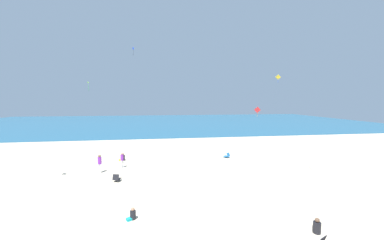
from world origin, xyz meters
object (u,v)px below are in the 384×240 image
(beach_chair_far_left, at_px, (117,178))
(person_2, at_px, (123,158))
(beach_chair_far_right, at_px, (227,156))
(person_3, at_px, (100,162))
(person_1, at_px, (317,227))
(kite_blue, at_px, (133,49))
(kite_yellow, at_px, (278,77))
(kite_lime, at_px, (89,83))
(person_0, at_px, (122,159))
(person_5, at_px, (132,215))
(kite_red, at_px, (257,110))

(beach_chair_far_left, distance_m, person_2, 6.42)
(beach_chair_far_left, xyz_separation_m, beach_chair_far_right, (10.98, 5.93, -0.04))
(person_3, bearing_deg, person_1, -82.69)
(kite_blue, bearing_deg, kite_yellow, -35.49)
(kite_lime, bearing_deg, person_0, -65.62)
(beach_chair_far_right, height_order, kite_yellow, kite_yellow)
(beach_chair_far_right, relative_size, person_2, 1.06)
(person_2, bearing_deg, kite_yellow, -178.78)
(person_1, distance_m, kite_blue, 37.47)
(person_3, distance_m, person_5, 9.37)
(beach_chair_far_right, xyz_separation_m, kite_blue, (-11.91, 17.50, 15.27))
(beach_chair_far_left, distance_m, kite_red, 23.92)
(kite_lime, height_order, kite_blue, kite_blue)
(beach_chair_far_left, height_order, kite_yellow, kite_yellow)
(person_0, distance_m, kite_lime, 20.44)
(kite_lime, bearing_deg, person_5, -70.04)
(person_0, relative_size, person_3, 0.89)
(person_3, bearing_deg, kite_blue, 45.52)
(person_2, bearing_deg, kite_blue, -96.15)
(beach_chair_far_left, relative_size, person_1, 0.96)
(person_1, distance_m, kite_yellow, 21.69)
(person_2, relative_size, kite_blue, 0.54)
(person_0, relative_size, person_5, 2.22)
(person_1, xyz_separation_m, kite_blue, (-11.92, 32.09, 15.24))
(beach_chair_far_right, height_order, kite_blue, kite_blue)
(kite_red, bearing_deg, person_2, -156.82)
(person_5, relative_size, kite_lime, 0.42)
(beach_chair_far_left, relative_size, person_0, 0.50)
(beach_chair_far_right, xyz_separation_m, person_0, (-11.14, -2.14, 0.60))
(kite_red, xyz_separation_m, kite_blue, (-19.35, 8.92, 10.52))
(person_5, bearing_deg, person_2, -109.16)
(person_1, xyz_separation_m, person_5, (-9.09, 2.59, -0.04))
(person_2, bearing_deg, person_5, 93.40)
(person_1, bearing_deg, person_5, 104.10)
(beach_chair_far_left, xyz_separation_m, person_0, (-0.16, 3.79, 0.56))
(person_3, bearing_deg, kite_red, -11.19)
(person_1, distance_m, kite_red, 24.79)
(person_2, xyz_separation_m, kite_lime, (-7.32, 14.32, 9.04))
(beach_chair_far_right, bearing_deg, kite_red, -84.09)
(person_5, height_order, kite_lime, kite_lime)
(person_0, relative_size, person_1, 1.91)
(beach_chair_far_right, relative_size, person_0, 0.58)
(beach_chair_far_left, distance_m, person_1, 13.99)
(beach_chair_far_right, height_order, person_1, person_1)
(person_1, bearing_deg, person_3, 79.15)
(person_1, relative_size, person_3, 0.46)
(person_3, distance_m, kite_lime, 20.96)
(beach_chair_far_left, bearing_deg, person_1, -111.31)
(beach_chair_far_right, bearing_deg, kite_lime, 8.66)
(person_3, bearing_deg, person_2, 28.94)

